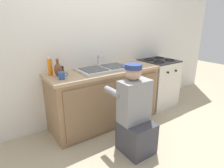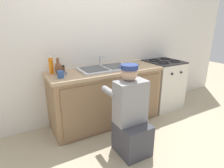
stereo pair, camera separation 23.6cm
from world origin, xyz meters
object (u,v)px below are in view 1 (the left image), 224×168
at_px(stove_range, 157,83).
at_px(plumber_person, 135,117).
at_px(cell_phone, 132,63).
at_px(vase_decorative, 58,69).
at_px(spice_bottle_pepper, 62,70).
at_px(soap_bottle_orange, 50,67).
at_px(coffee_mug, 62,76).
at_px(sink_double_basin, 104,68).

xyz_separation_m(stove_range, plumber_person, (-1.28, -0.80, 0.02)).
relative_size(cell_phone, vase_decorative, 0.61).
bearing_deg(spice_bottle_pepper, cell_phone, -2.99).
height_order(plumber_person, soap_bottle_orange, soap_bottle_orange).
bearing_deg(stove_range, spice_bottle_pepper, 175.89).
bearing_deg(coffee_mug, plumber_person, -47.66).
height_order(soap_bottle_orange, vase_decorative, soap_bottle_orange).
bearing_deg(vase_decorative, spice_bottle_pepper, 42.61).
bearing_deg(plumber_person, soap_bottle_orange, 125.64).
xyz_separation_m(spice_bottle_pepper, vase_decorative, (-0.09, -0.08, 0.04)).
xyz_separation_m(sink_double_basin, plumber_person, (-0.08, -0.81, -0.44)).
distance_m(cell_phone, spice_bottle_pepper, 1.21).
bearing_deg(plumber_person, coffee_mug, 132.34).
bearing_deg(spice_bottle_pepper, plumber_person, -60.68).
relative_size(sink_double_basin, plumber_person, 0.72).
bearing_deg(coffee_mug, cell_phone, 7.98).
bearing_deg(spice_bottle_pepper, coffee_mug, -112.55).
distance_m(stove_range, plumber_person, 1.51).
height_order(stove_range, cell_phone, stove_range).
bearing_deg(vase_decorative, cell_phone, 0.81).
xyz_separation_m(spice_bottle_pepper, soap_bottle_orange, (-0.16, 0.02, 0.06)).
bearing_deg(spice_bottle_pepper, soap_bottle_orange, 173.23).
bearing_deg(soap_bottle_orange, vase_decorative, -54.88).
relative_size(stove_range, plumber_person, 0.81).
distance_m(stove_range, cell_phone, 0.75).
bearing_deg(coffee_mug, sink_double_basin, 9.55).
relative_size(sink_double_basin, coffee_mug, 6.35).
height_order(sink_double_basin, spice_bottle_pepper, sink_double_basin).
distance_m(soap_bottle_orange, vase_decorative, 0.12).
distance_m(sink_double_basin, vase_decorative, 0.70).
relative_size(sink_double_basin, stove_range, 0.89).
xyz_separation_m(soap_bottle_orange, vase_decorative, (0.07, -0.10, -0.02)).
relative_size(plumber_person, spice_bottle_pepper, 10.52).
distance_m(sink_double_basin, stove_range, 1.28).
bearing_deg(spice_bottle_pepper, vase_decorative, -137.39).
height_order(spice_bottle_pepper, vase_decorative, vase_decorative).
relative_size(plumber_person, vase_decorative, 4.80).
xyz_separation_m(plumber_person, spice_bottle_pepper, (-0.52, 0.93, 0.47)).
relative_size(soap_bottle_orange, vase_decorative, 1.09).
height_order(plumber_person, coffee_mug, plumber_person).
height_order(cell_phone, spice_bottle_pepper, spice_bottle_pepper).
height_order(soap_bottle_orange, coffee_mug, soap_bottle_orange).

